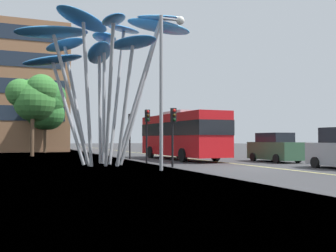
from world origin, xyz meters
TOP-DOWN VIEW (x-y plane):
  - ground at (-0.75, 0.00)m, footprint 120.00×240.00m
  - red_bus at (-0.15, 9.32)m, footprint 3.11×10.70m
  - leaf_sculpture at (-7.05, 5.68)m, footprint 10.86×9.71m
  - traffic_light_kerb_near at (-3.80, 2.16)m, footprint 0.28×0.42m
  - traffic_light_kerb_far at (-4.05, 5.99)m, footprint 0.28×0.42m
  - traffic_light_island_mid at (-3.67, 11.25)m, footprint 0.28×0.42m
  - car_parked_mid at (4.61, 4.20)m, footprint 1.91×4.26m
  - street_lamp at (-4.94, 0.31)m, footprint 1.37×0.44m
  - tree_pavement_near at (-10.33, 20.49)m, footprint 4.57×3.87m
  - tree_pavement_far at (-8.66, 28.52)m, footprint 4.48×5.25m

SIDE VIEW (x-z plane):
  - ground at x=-0.75m, z-range -0.10..0.00m
  - car_parked_mid at x=4.61m, z-range -0.05..1.95m
  - red_bus at x=-0.15m, z-range 0.17..3.86m
  - traffic_light_kerb_near at x=-3.80m, z-range 0.75..4.07m
  - traffic_light_kerb_far at x=-4.05m, z-range 0.79..4.28m
  - traffic_light_island_mid at x=-3.67m, z-range 0.80..4.33m
  - street_lamp at x=-4.94m, z-range 1.04..9.00m
  - tree_pavement_far at x=-8.66m, z-range 1.14..9.33m
  - tree_pavement_near at x=-10.33m, z-range 1.74..9.37m
  - leaf_sculpture at x=-7.05m, z-range 2.64..11.97m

